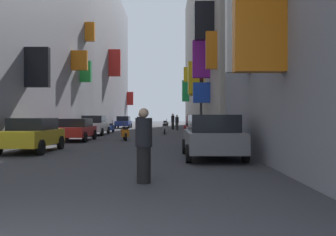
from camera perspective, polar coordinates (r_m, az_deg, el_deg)
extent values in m
plane|color=#38383D|center=(33.51, -3.51, -2.27)|extent=(140.00, 140.00, 0.00)
cube|color=orange|center=(32.34, -12.19, 13.00)|extent=(0.78, 0.49, 1.57)
cube|color=orange|center=(27.49, -13.75, 8.71)|extent=(1.15, 0.40, 1.41)
cube|color=black|center=(19.12, -19.82, 7.44)|extent=(1.17, 0.36, 1.95)
cube|color=green|center=(30.01, -12.83, 7.07)|extent=(0.85, 0.46, 1.67)
cube|color=gray|center=(50.37, -11.70, 9.21)|extent=(6.00, 29.33, 18.60)
cube|color=red|center=(62.46, -6.05, 3.05)|extent=(1.07, 0.37, 2.23)
cube|color=red|center=(43.98, -8.43, 8.49)|extent=(1.38, 0.58, 3.14)
cube|color=orange|center=(9.97, 13.92, 12.64)|extent=(1.32, 0.45, 1.99)
cube|color=white|center=(14.05, 10.75, 12.86)|extent=(0.88, 0.46, 2.90)
cube|color=black|center=(24.97, 5.53, 14.82)|extent=(1.29, 0.57, 2.49)
cube|color=orange|center=(23.12, 6.65, 10.43)|extent=(0.68, 0.35, 2.32)
cube|color=blue|center=(26.55, 5.12, 3.95)|extent=(1.21, 0.54, 1.45)
cube|color=purple|center=(26.90, 5.06, 9.10)|extent=(1.24, 0.54, 2.69)
cube|color=#B2A899|center=(31.32, 11.14, 9.99)|extent=(6.00, 4.98, 13.56)
cube|color=yellow|center=(31.52, 4.34, 5.75)|extent=(1.17, 0.65, 2.43)
cube|color=yellow|center=(31.14, 4.25, 6.27)|extent=(1.33, 0.61, 2.72)
cube|color=#9E9384|center=(49.20, 7.02, 10.21)|extent=(6.00, 30.64, 19.94)
cube|color=green|center=(52.57, 2.64, 4.23)|extent=(1.00, 0.42, 3.03)
cube|color=white|center=(36.49, 4.21, 9.13)|extent=(0.60, 0.56, 1.67)
cube|color=yellow|center=(40.31, 3.27, 6.77)|extent=(1.31, 0.51, 1.60)
cube|color=#B21E1E|center=(22.92, -14.35, -2.03)|extent=(1.76, 4.09, 0.56)
cube|color=black|center=(23.10, -14.22, -0.71)|extent=(1.55, 2.29, 0.50)
cylinder|color=black|center=(21.42, -12.95, -2.94)|extent=(0.18, 0.60, 0.60)
cylinder|color=black|center=(21.87, -17.45, -2.88)|extent=(0.18, 0.60, 0.60)
cylinder|color=black|center=(24.05, -11.52, -2.58)|extent=(0.18, 0.60, 0.60)
cylinder|color=black|center=(24.46, -15.57, -2.54)|extent=(0.18, 0.60, 0.60)
cube|color=navy|center=(45.74, -7.09, -0.83)|extent=(1.66, 3.93, 0.59)
cube|color=black|center=(45.93, -7.06, -0.09)|extent=(1.47, 2.20, 0.59)
cylinder|color=black|center=(44.36, -6.22, -1.25)|extent=(0.18, 0.60, 0.60)
cylinder|color=black|center=(44.57, -8.35, -1.24)|extent=(0.18, 0.60, 0.60)
cylinder|color=black|center=(46.94, -5.89, -1.16)|extent=(0.18, 0.60, 0.60)
cylinder|color=black|center=(47.14, -7.90, -1.16)|extent=(0.18, 0.60, 0.60)
cube|color=gold|center=(16.44, -20.59, -2.85)|extent=(1.67, 3.94, 0.63)
cube|color=black|center=(16.60, -20.35, -0.87)|extent=(1.47, 2.21, 0.50)
cylinder|color=black|center=(14.96, -19.34, -4.36)|extent=(0.18, 0.60, 0.60)
cylinder|color=black|center=(17.43, -16.51, -3.69)|extent=(0.18, 0.60, 0.60)
cylinder|color=black|center=(17.97, -21.63, -3.58)|extent=(0.18, 0.60, 0.60)
cube|color=slate|center=(13.28, 6.73, -3.49)|extent=(1.84, 4.23, 0.67)
cube|color=black|center=(13.04, 6.85, -0.80)|extent=(1.62, 2.37, 0.59)
cylinder|color=black|center=(14.62, 2.48, -4.45)|extent=(0.18, 0.60, 0.60)
cylinder|color=black|center=(14.81, 9.63, -4.39)|extent=(0.18, 0.60, 0.60)
cylinder|color=black|center=(11.84, 3.10, -5.57)|extent=(0.18, 0.60, 0.60)
cylinder|color=black|center=(12.09, 11.88, -5.46)|extent=(0.18, 0.60, 0.60)
cube|color=#B7B7BC|center=(19.21, 5.63, -2.45)|extent=(1.73, 4.15, 0.57)
cube|color=black|center=(18.99, 5.69, -0.88)|extent=(1.52, 2.32, 0.49)
cylinder|color=black|center=(20.52, 2.84, -3.08)|extent=(0.18, 0.60, 0.60)
cylinder|color=black|center=(20.69, 7.63, -3.05)|extent=(0.18, 0.60, 0.60)
cylinder|color=black|center=(17.80, 3.29, -3.60)|extent=(0.18, 0.60, 0.60)
cylinder|color=black|center=(17.98, 8.81, -3.56)|extent=(0.18, 0.60, 0.60)
cube|color=white|center=(29.75, -11.57, -1.38)|extent=(1.77, 4.35, 0.67)
cube|color=black|center=(29.95, -11.49, -0.18)|extent=(1.56, 2.43, 0.58)
cylinder|color=black|center=(28.19, -10.39, -2.15)|extent=(0.18, 0.60, 0.60)
cylinder|color=black|center=(28.56, -13.89, -2.13)|extent=(0.18, 0.60, 0.60)
cylinder|color=black|center=(31.02, -9.44, -1.93)|extent=(0.18, 0.60, 0.60)
cylinder|color=black|center=(31.35, -12.64, -1.91)|extent=(0.18, 0.60, 0.60)
cube|color=#2D4CAD|center=(33.40, -9.03, -1.48)|extent=(0.59, 1.12, 0.45)
cube|color=black|center=(33.20, -9.13, -0.97)|extent=(0.40, 0.60, 0.16)
cylinder|color=#4C4C51|center=(33.91, -8.76, -0.91)|extent=(0.10, 0.28, 0.68)
cylinder|color=black|center=(34.05, -8.69, -1.83)|extent=(0.17, 0.49, 0.48)
cylinder|color=black|center=(32.77, -9.38, -1.91)|extent=(0.17, 0.49, 0.48)
cube|color=orange|center=(22.86, -6.86, -2.32)|extent=(0.66, 1.24, 0.45)
cube|color=black|center=(22.63, -6.82, -1.57)|extent=(0.42, 0.61, 0.16)
cylinder|color=#4C4C51|center=(23.43, -6.96, -1.46)|extent=(0.11, 0.28, 0.68)
cylinder|color=black|center=(23.60, -6.99, -2.78)|extent=(0.19, 0.49, 0.48)
cylinder|color=black|center=(22.14, -6.72, -2.98)|extent=(0.19, 0.49, 0.48)
cube|color=silver|center=(50.26, -0.51, -0.87)|extent=(0.77, 1.27, 0.45)
cube|color=black|center=(50.46, -0.58, -0.52)|extent=(0.47, 0.63, 0.16)
cylinder|color=#4C4C51|center=(49.68, -0.31, -0.51)|extent=(0.14, 0.28, 0.68)
cylinder|color=black|center=(49.55, -0.26, -1.15)|extent=(0.24, 0.49, 0.48)
cylinder|color=black|center=(50.98, -0.75, -1.11)|extent=(0.24, 0.49, 0.48)
cube|color=black|center=(47.38, -3.09, -0.95)|extent=(0.47, 1.07, 0.45)
cube|color=black|center=(47.57, -3.08, -0.58)|extent=(0.33, 0.57, 0.16)
cylinder|color=#4C4C51|center=(46.84, -3.14, -0.56)|extent=(0.07, 0.27, 0.68)
cylinder|color=black|center=(46.72, -3.16, -1.24)|extent=(0.11, 0.48, 0.48)
cylinder|color=black|center=(48.04, -3.03, -1.20)|extent=(0.11, 0.48, 0.48)
cube|color=red|center=(31.73, 2.99, -1.58)|extent=(0.76, 1.15, 0.45)
cube|color=black|center=(31.91, 3.09, -1.02)|extent=(0.48, 0.63, 0.16)
cylinder|color=#4C4C51|center=(31.21, 2.72, -1.01)|extent=(0.14, 0.28, 0.68)
cylinder|color=black|center=(31.10, 2.66, -2.03)|extent=(0.25, 0.49, 0.48)
cylinder|color=black|center=(32.38, 3.31, -1.94)|extent=(0.25, 0.49, 0.48)
cube|color=#ADADB2|center=(30.85, -0.66, -1.63)|extent=(0.46, 1.19, 0.45)
cube|color=black|center=(30.62, -0.66, -1.07)|extent=(0.33, 0.57, 0.16)
cylinder|color=#4C4C51|center=(31.43, -0.67, -1.00)|extent=(0.06, 0.27, 0.68)
cylinder|color=black|center=(31.59, -0.67, -1.99)|extent=(0.11, 0.48, 0.48)
cylinder|color=black|center=(30.12, -0.65, -2.11)|extent=(0.11, 0.48, 0.48)
cylinder|color=#333333|center=(38.61, 1.28, -1.34)|extent=(0.42, 0.42, 0.79)
cylinder|color=black|center=(38.59, 1.28, -0.29)|extent=(0.50, 0.50, 0.62)
sphere|color=tan|center=(38.59, 1.28, 0.33)|extent=(0.21, 0.21, 0.21)
cylinder|color=#2D2D2D|center=(18.54, -4.42, -3.10)|extent=(0.45, 0.45, 0.82)
cylinder|color=black|center=(18.51, -4.42, -0.82)|extent=(0.54, 0.54, 0.65)
sphere|color=tan|center=(18.51, -4.42, 0.53)|extent=(0.22, 0.22, 0.22)
cylinder|color=#3A3A3A|center=(35.69, 3.04, -1.43)|extent=(0.45, 0.45, 0.85)
cylinder|color=pink|center=(35.67, 3.04, -0.21)|extent=(0.54, 0.54, 0.67)
sphere|color=tan|center=(35.67, 3.04, 0.51)|extent=(0.23, 0.23, 0.23)
cylinder|color=black|center=(40.92, 0.63, -1.19)|extent=(0.45, 0.45, 0.87)
cylinder|color=black|center=(40.90, 0.63, -0.11)|extent=(0.53, 0.53, 0.69)
sphere|color=tan|center=(40.90, 0.63, 0.54)|extent=(0.23, 0.23, 0.23)
cylinder|color=black|center=(8.33, -3.92, -7.31)|extent=(0.38, 0.38, 0.82)
cylinder|color=black|center=(8.26, -3.93, -2.24)|extent=(0.45, 0.45, 0.65)
sphere|color=tan|center=(8.26, -3.93, 0.79)|extent=(0.22, 0.22, 0.22)
cylinder|color=#2D2D2D|center=(29.82, 4.97, 0.53)|extent=(0.12, 0.12, 3.25)
cube|color=black|center=(29.89, 4.97, 4.36)|extent=(0.26, 0.26, 0.75)
sphere|color=red|center=(29.77, 4.99, 4.86)|extent=(0.14, 0.14, 0.14)
sphere|color=orange|center=(29.75, 4.99, 4.38)|extent=(0.14, 0.14, 0.14)
sphere|color=green|center=(29.73, 4.99, 3.90)|extent=(0.14, 0.14, 0.14)
cylinder|color=#2D2D2D|center=(28.67, 5.12, 1.00)|extent=(0.12, 0.12, 3.71)
cube|color=black|center=(28.78, 5.12, 5.44)|extent=(0.26, 0.26, 0.75)
sphere|color=red|center=(28.67, 5.15, 5.96)|extent=(0.14, 0.14, 0.14)
sphere|color=orange|center=(28.64, 5.15, 5.46)|extent=(0.14, 0.14, 0.14)
sphere|color=green|center=(28.62, 5.15, 4.96)|extent=(0.14, 0.14, 0.14)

